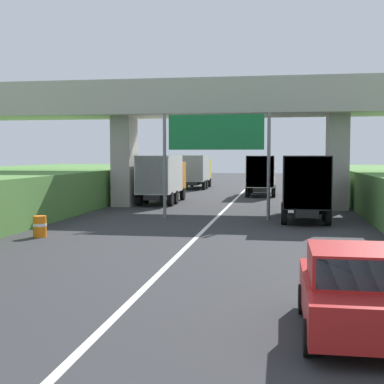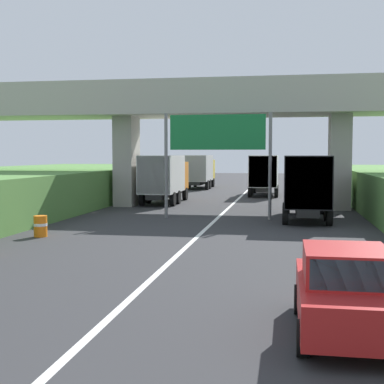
{
  "view_description": "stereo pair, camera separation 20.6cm",
  "coord_description": "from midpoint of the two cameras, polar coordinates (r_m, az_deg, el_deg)",
  "views": [
    {
      "loc": [
        3.47,
        -3.52,
        3.48
      ],
      "look_at": [
        0.0,
        17.72,
        2.0
      ],
      "focal_mm": 50.67,
      "sensor_mm": 36.0,
      "label": 1
    },
    {
      "loc": [
        3.68,
        -3.48,
        3.48
      ],
      "look_at": [
        0.0,
        17.72,
        2.0
      ],
      "focal_mm": 50.67,
      "sensor_mm": 36.0,
      "label": 2
    }
  ],
  "objects": [
    {
      "name": "lane_centre_stripe",
      "position": [
        29.69,
        2.86,
        -2.79
      ],
      "size": [
        0.2,
        91.55,
        0.01
      ],
      "primitive_type": "cube",
      "color": "white",
      "rests_on": "ground"
    },
    {
      "name": "truck_yellow",
      "position": [
        56.27,
        0.95,
        2.35
      ],
      "size": [
        2.44,
        7.3,
        3.44
      ],
      "color": "black",
      "rests_on": "ground"
    },
    {
      "name": "overhead_highway_sign",
      "position": [
        29.48,
        2.88,
        5.51
      ],
      "size": [
        5.88,
        0.18,
        5.76
      ],
      "color": "slate",
      "rests_on": "ground"
    },
    {
      "name": "car_red",
      "position": [
        10.97,
        16.32,
        -10.05
      ],
      "size": [
        1.86,
        4.1,
        1.72
      ],
      "color": "red",
      "rests_on": "ground"
    },
    {
      "name": "truck_black",
      "position": [
        29.64,
        12.1,
        0.85
      ],
      "size": [
        2.44,
        7.3,
        3.44
      ],
      "color": "black",
      "rests_on": "ground"
    },
    {
      "name": "overpass_bridge",
      "position": [
        36.01,
        4.15,
        8.39
      ],
      "size": [
        40.0,
        4.8,
        8.26
      ],
      "color": "#ADA89E",
      "rests_on": "ground"
    },
    {
      "name": "truck_white",
      "position": [
        46.91,
        7.74,
        2.01
      ],
      "size": [
        2.44,
        7.3,
        3.44
      ],
      "color": "black",
      "rests_on": "ground"
    },
    {
      "name": "construction_barrel_3",
      "position": [
        23.89,
        -15.42,
        -3.47
      ],
      "size": [
        0.57,
        0.57,
        0.9
      ],
      "color": "orange",
      "rests_on": "ground"
    },
    {
      "name": "truck_orange",
      "position": [
        39.05,
        -2.74,
        1.66
      ],
      "size": [
        2.44,
        7.3,
        3.44
      ],
      "color": "black",
      "rests_on": "ground"
    }
  ]
}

